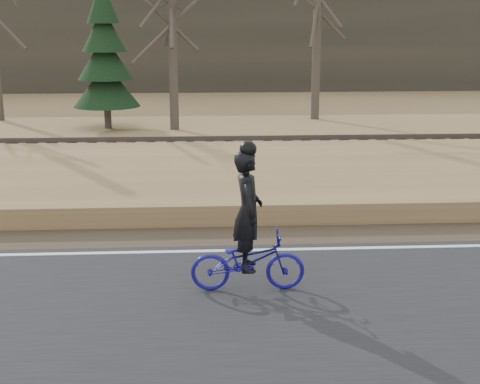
{
  "coord_description": "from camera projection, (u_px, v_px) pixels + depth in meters",
  "views": [
    {
      "loc": [
        -0.83,
        -11.43,
        4.21
      ],
      "look_at": [
        -0.14,
        0.5,
        1.1
      ],
      "focal_mm": 50.0,
      "sensor_mm": 36.0,
      "label": 1
    }
  ],
  "objects": [
    {
      "name": "railroad",
      "position": [
        230.0,
        147.0,
        19.74
      ],
      "size": [
        120.0,
        2.4,
        0.29
      ],
      "color": "black",
      "rests_on": "ballast"
    },
    {
      "name": "treeline_backdrop",
      "position": [
        214.0,
        39.0,
        40.38
      ],
      "size": [
        120.0,
        4.0,
        6.0
      ],
      "primitive_type": "cube",
      "color": "#383328",
      "rests_on": "ground"
    },
    {
      "name": "road",
      "position": [
        261.0,
        315.0,
        9.72
      ],
      "size": [
        120.0,
        6.0,
        0.06
      ],
      "primitive_type": "cube",
      "color": "black",
      "rests_on": "ground"
    },
    {
      "name": "bare_tree_center",
      "position": [
        318.0,
        9.0,
        27.77
      ],
      "size": [
        0.36,
        0.36,
        9.18
      ],
      "primitive_type": "cylinder",
      "color": "#494135",
      "rests_on": "ground"
    },
    {
      "name": "edge_line",
      "position": [
        249.0,
        250.0,
        12.32
      ],
      "size": [
        120.0,
        0.12,
        0.01
      ],
      "primitive_type": "cube",
      "color": "silver",
      "rests_on": "road"
    },
    {
      "name": "cyclist",
      "position": [
        248.0,
        242.0,
        10.37
      ],
      "size": [
        1.79,
        0.69,
        2.38
      ],
      "rotation": [
        0.0,
        0.0,
        1.56
      ],
      "color": "navy",
      "rests_on": "road"
    },
    {
      "name": "ground",
      "position": [
        249.0,
        257.0,
        12.15
      ],
      "size": [
        120.0,
        120.0,
        0.0
      ],
      "primitive_type": "plane",
      "color": "#95774C",
      "rests_on": "ground"
    },
    {
      "name": "bare_tree_near_left",
      "position": [
        172.0,
        34.0,
        25.25
      ],
      "size": [
        0.36,
        0.36,
        7.29
      ],
      "primitive_type": "cylinder",
      "color": "#494135",
      "rests_on": "ground"
    },
    {
      "name": "embankment",
      "position": [
        237.0,
        189.0,
        16.15
      ],
      "size": [
        120.0,
        5.0,
        0.44
      ],
      "primitive_type": "cube",
      "color": "#95774C",
      "rests_on": "ground"
    },
    {
      "name": "conifer",
      "position": [
        105.0,
        59.0,
        25.79
      ],
      "size": [
        2.6,
        2.6,
        5.71
      ],
      "color": "#494135",
      "rests_on": "ground"
    },
    {
      "name": "ballast",
      "position": [
        230.0,
        157.0,
        19.82
      ],
      "size": [
        120.0,
        3.0,
        0.45
      ],
      "primitive_type": "cube",
      "color": "slate",
      "rests_on": "ground"
    },
    {
      "name": "shoulder",
      "position": [
        245.0,
        235.0,
        13.3
      ],
      "size": [
        120.0,
        1.6,
        0.04
      ],
      "primitive_type": "cube",
      "color": "#473A2B",
      "rests_on": "ground"
    }
  ]
}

